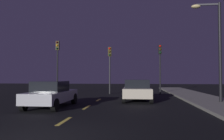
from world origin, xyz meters
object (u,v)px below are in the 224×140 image
Objects in this scene: traffic_signal_center at (110,61)px; car_adjacent_lane at (52,94)px; traffic_signal_left at (57,57)px; street_lamp_right at (215,42)px; car_stopped_ahead at (137,90)px; traffic_signal_right at (160,59)px.

traffic_signal_center is 10.13m from car_adjacent_lane.
traffic_signal_left is 14.60m from street_lamp_right.
car_stopped_ahead is at bearing -65.54° from traffic_signal_center.
street_lamp_right is (9.44, 2.31, 3.08)m from car_adjacent_lane.
traffic_signal_right is at bearing 109.15° from street_lamp_right.
car_stopped_ahead is at bearing 161.94° from street_lamp_right.
street_lamp_right is at bearing -18.06° from car_stopped_ahead.
car_stopped_ahead is at bearing -111.16° from traffic_signal_right.
street_lamp_right reaches higher than traffic_signal_left.
car_stopped_ahead is (7.90, -5.74, -2.91)m from traffic_signal_left.
traffic_signal_left is at bearing 108.49° from car_adjacent_lane.
traffic_signal_left is 0.84× the size of street_lamp_right.
street_lamp_right is (12.65, -7.29, 0.15)m from traffic_signal_left.
street_lamp_right reaches higher than traffic_signal_right.
traffic_signal_left reaches higher than traffic_signal_center.
car_adjacent_lane is (-2.08, -9.59, -2.49)m from traffic_signal_center.
traffic_signal_right is (4.83, 0.00, 0.11)m from traffic_signal_center.
traffic_signal_right is 1.10× the size of car_adjacent_lane.
traffic_signal_center is (5.29, -0.00, -0.44)m from traffic_signal_left.
traffic_signal_center is 1.07× the size of car_adjacent_lane.
traffic_signal_right is at bearing 54.23° from car_adjacent_lane.
car_adjacent_lane is at bearing -102.24° from traffic_signal_center.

